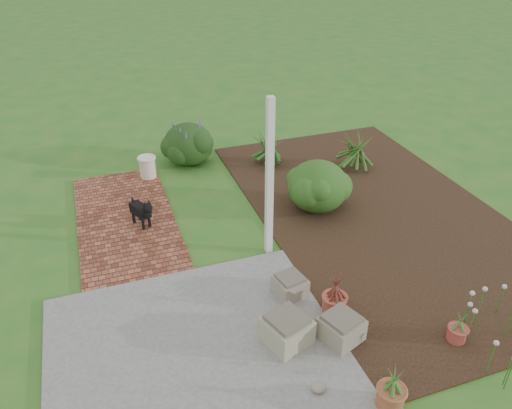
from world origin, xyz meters
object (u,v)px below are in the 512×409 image
object	(u,v)px
black_dog	(142,210)
evergreen_shrub	(318,185)
stone_trough_near	(341,329)
cream_ceramic_urn	(148,167)

from	to	relation	value
black_dog	evergreen_shrub	world-z (taller)	evergreen_shrub
evergreen_shrub	black_dog	bearing A→B (deg)	172.47
black_dog	stone_trough_near	bearing A→B (deg)	-85.15
cream_ceramic_urn	stone_trough_near	bearing A→B (deg)	-72.93
stone_trough_near	evergreen_shrub	size ratio (longest dim) A/B	0.43
stone_trough_near	evergreen_shrub	world-z (taller)	evergreen_shrub
cream_ceramic_urn	evergreen_shrub	distance (m)	3.41
black_dog	evergreen_shrub	xyz separation A→B (m)	(2.99, -0.40, 0.14)
black_dog	cream_ceramic_urn	distance (m)	1.78
cream_ceramic_urn	evergreen_shrub	world-z (taller)	evergreen_shrub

